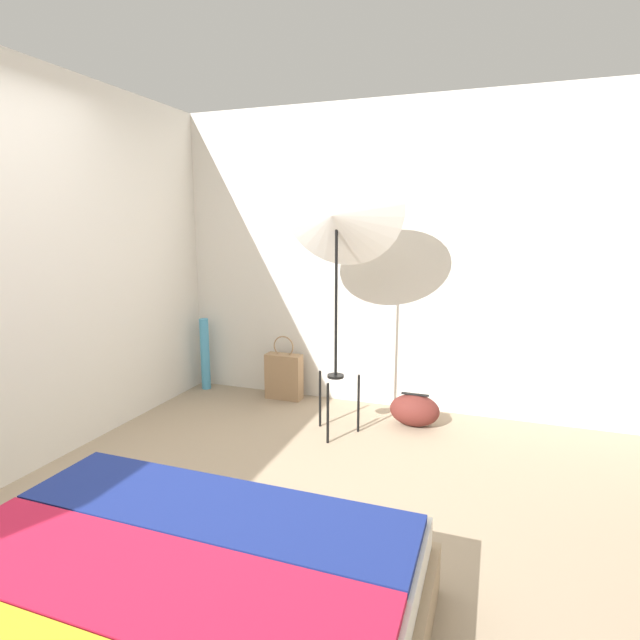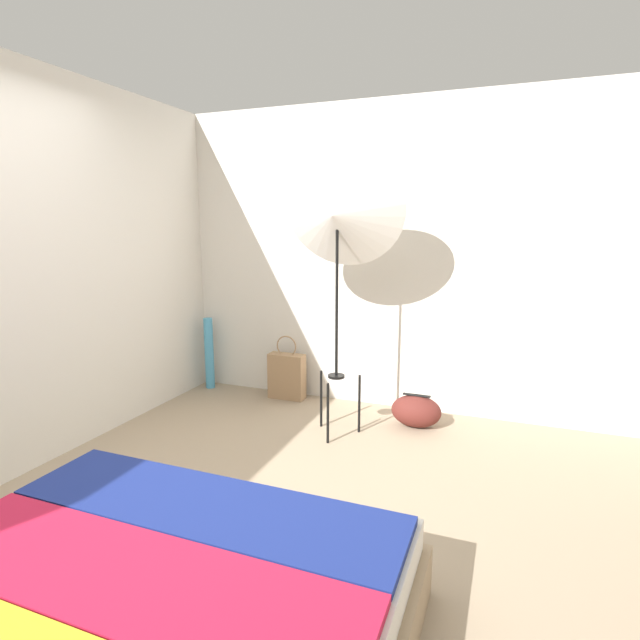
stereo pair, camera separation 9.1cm
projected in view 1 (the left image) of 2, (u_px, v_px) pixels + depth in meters
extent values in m
plane|color=gray|center=(166.00, 569.00, 2.33)|extent=(14.00, 14.00, 0.00)
cube|color=silver|center=(334.00, 258.00, 4.41)|extent=(8.00, 0.05, 2.60)
cube|color=silver|center=(73.00, 266.00, 3.48)|extent=(0.05, 8.00, 2.60)
cube|color=#B21938|center=(142.00, 582.00, 1.69)|extent=(1.73, 0.46, 0.04)
cube|color=navy|center=(215.00, 509.00, 2.13)|extent=(1.73, 0.46, 0.04)
cylinder|color=black|center=(328.00, 413.00, 3.64)|extent=(0.02, 0.02, 0.46)
cylinder|color=black|center=(320.00, 399.00, 3.95)|extent=(0.02, 0.02, 0.46)
cylinder|color=black|center=(358.00, 403.00, 3.84)|extent=(0.02, 0.02, 0.46)
cylinder|color=black|center=(336.00, 376.00, 3.77)|extent=(0.13, 0.13, 0.02)
cylinder|color=black|center=(336.00, 296.00, 3.65)|extent=(0.02, 0.02, 1.23)
cone|color=white|center=(337.00, 210.00, 3.54)|extent=(0.95, 0.53, 0.97)
cube|color=#9E7A56|center=(284.00, 377.00, 4.59)|extent=(0.34, 0.13, 0.42)
torus|color=#9E7A56|center=(284.00, 346.00, 4.54)|extent=(0.20, 0.01, 0.20)
ellipsoid|color=#5B231E|center=(414.00, 410.00, 3.98)|extent=(0.40, 0.26, 0.26)
cube|color=black|center=(415.00, 394.00, 3.96)|extent=(0.22, 0.04, 0.01)
cylinder|color=#4CA3D1|center=(205.00, 354.00, 4.85)|extent=(0.09, 0.09, 0.70)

